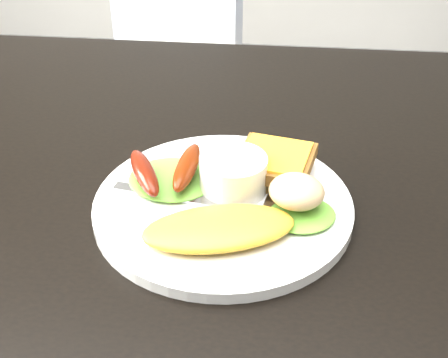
% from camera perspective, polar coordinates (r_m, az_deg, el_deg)
% --- Properties ---
extents(dining_table, '(1.20, 0.80, 0.04)m').
position_cam_1_polar(dining_table, '(0.67, 5.23, -2.90)').
color(dining_table, black).
rests_on(dining_table, ground).
extents(dining_chair, '(0.51, 0.51, 0.05)m').
position_cam_1_polar(dining_chair, '(1.56, -5.51, 8.46)').
color(dining_chair, tan).
rests_on(dining_chair, ground).
extents(person, '(0.51, 0.36, 1.37)m').
position_cam_1_polar(person, '(1.08, 2.09, 9.90)').
color(person, navy).
rests_on(person, ground).
extents(plate, '(0.26, 0.26, 0.01)m').
position_cam_1_polar(plate, '(0.63, -0.09, -2.47)').
color(plate, white).
rests_on(plate, dining_table).
extents(lettuce_left, '(0.10, 0.10, 0.01)m').
position_cam_1_polar(lettuce_left, '(0.65, -4.83, -0.01)').
color(lettuce_left, '#469132').
rests_on(lettuce_left, plate).
extents(lettuce_right, '(0.08, 0.08, 0.01)m').
position_cam_1_polar(lettuce_right, '(0.60, 7.12, -3.26)').
color(lettuce_right, '#488925').
rests_on(lettuce_right, plate).
extents(omelette, '(0.16, 0.10, 0.02)m').
position_cam_1_polar(omelette, '(0.57, -0.47, -4.51)').
color(omelette, yellow).
rests_on(omelette, plate).
extents(sausage_a, '(0.06, 0.09, 0.02)m').
position_cam_1_polar(sausage_a, '(0.63, -7.30, 0.61)').
color(sausage_a, '#5D0A01').
rests_on(sausage_a, lettuce_left).
extents(sausage_b, '(0.03, 0.09, 0.02)m').
position_cam_1_polar(sausage_b, '(0.64, -3.42, 1.10)').
color(sausage_b, '#671806').
rests_on(sausage_b, lettuce_left).
extents(ramekin, '(0.08, 0.08, 0.04)m').
position_cam_1_polar(ramekin, '(0.63, 0.86, 0.35)').
color(ramekin, white).
rests_on(ramekin, plate).
extents(toast_a, '(0.11, 0.11, 0.01)m').
position_cam_1_polar(toast_a, '(0.66, 2.98, 1.03)').
color(toast_a, olive).
rests_on(toast_a, plate).
extents(toast_b, '(0.09, 0.09, 0.01)m').
position_cam_1_polar(toast_b, '(0.65, 4.68, 1.65)').
color(toast_b, brown).
rests_on(toast_b, toast_a).
extents(potato_salad, '(0.07, 0.06, 0.03)m').
position_cam_1_polar(potato_salad, '(0.60, 6.66, -1.13)').
color(potato_salad, beige).
rests_on(potato_salad, lettuce_right).
extents(fork, '(0.16, 0.04, 0.00)m').
position_cam_1_polar(fork, '(0.62, -3.43, -1.81)').
color(fork, '#ADAFB7').
rests_on(fork, plate).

